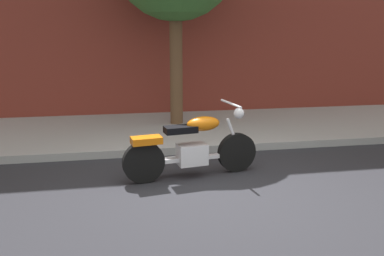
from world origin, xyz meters
TOP-DOWN VIEW (x-y plane):
  - ground_plane at (0.00, 0.00)m, footprint 60.00×60.00m
  - sidewalk at (0.00, 3.42)m, footprint 25.78×3.30m
  - motorcycle at (-0.20, 0.64)m, footprint 2.11×0.71m

SIDE VIEW (x-z plane):
  - ground_plane at x=0.00m, z-range 0.00..0.00m
  - sidewalk at x=0.00m, z-range 0.00..0.14m
  - motorcycle at x=-0.20m, z-range -0.10..1.02m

